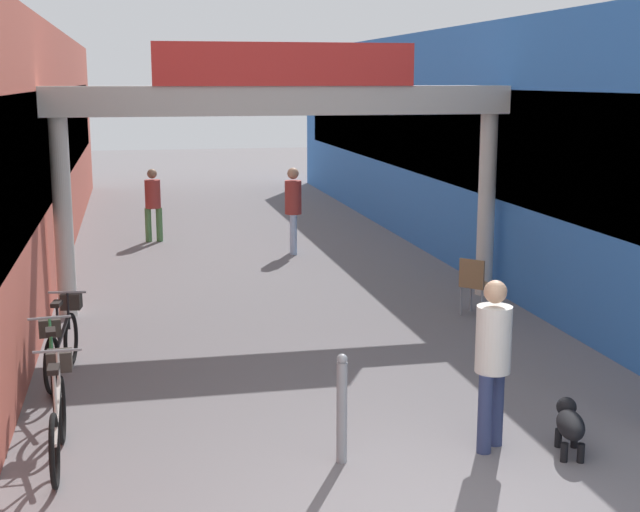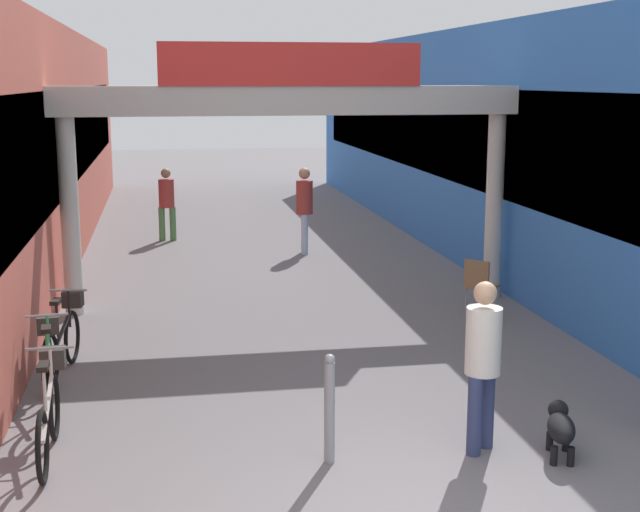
# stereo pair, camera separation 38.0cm
# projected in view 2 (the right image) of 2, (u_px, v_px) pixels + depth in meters

# --- Properties ---
(storefront_right) EXTENTS (3.00, 26.00, 4.48)m
(storefront_right) POSITION_uv_depth(u_px,v_px,m) (514.00, 144.00, 18.04)
(storefront_right) COLOR blue
(storefront_right) RESTS_ON ground_plane
(arcade_sign_gateway) EXTENTS (7.40, 0.47, 4.07)m
(arcade_sign_gateway) POSITION_uv_depth(u_px,v_px,m) (290.00, 121.00, 13.63)
(arcade_sign_gateway) COLOR beige
(arcade_sign_gateway) RESTS_ON ground_plane
(pedestrian_with_dog) EXTENTS (0.48, 0.48, 1.68)m
(pedestrian_with_dog) POSITION_uv_depth(u_px,v_px,m) (483.00, 356.00, 8.42)
(pedestrian_with_dog) COLOR navy
(pedestrian_with_dog) RESTS_ON ground_plane
(pedestrian_carrying_crate) EXTENTS (0.39, 0.40, 1.77)m
(pedestrian_carrying_crate) POSITION_uv_depth(u_px,v_px,m) (305.00, 204.00, 18.13)
(pedestrian_carrying_crate) COLOR #A5BFE0
(pedestrian_carrying_crate) RESTS_ON ground_plane
(pedestrian_elderly_walking) EXTENTS (0.38, 0.35, 1.61)m
(pedestrian_elderly_walking) POSITION_uv_depth(u_px,v_px,m) (167.00, 200.00, 19.62)
(pedestrian_elderly_walking) COLOR #4C7F47
(pedestrian_elderly_walking) RESTS_ON ground_plane
(dog_on_leash) EXTENTS (0.42, 0.68, 0.48)m
(dog_on_leash) POSITION_uv_depth(u_px,v_px,m) (560.00, 426.00, 8.44)
(dog_on_leash) COLOR black
(dog_on_leash) RESTS_ON ground_plane
(bicycle_silver_nearest) EXTENTS (0.46, 1.69, 0.98)m
(bicycle_silver_nearest) POSITION_uv_depth(u_px,v_px,m) (49.00, 411.00, 8.44)
(bicycle_silver_nearest) COLOR black
(bicycle_silver_nearest) RESTS_ON ground_plane
(bicycle_green_second) EXTENTS (0.46, 1.69, 0.98)m
(bicycle_green_second) POSITION_uv_depth(u_px,v_px,m) (49.00, 369.00, 9.65)
(bicycle_green_second) COLOR black
(bicycle_green_second) RESTS_ON ground_plane
(bicycle_black_third) EXTENTS (0.46, 1.68, 0.98)m
(bicycle_black_third) POSITION_uv_depth(u_px,v_px,m) (64.00, 338.00, 10.81)
(bicycle_black_third) COLOR black
(bicycle_black_third) RESTS_ON ground_plane
(bollard_post_metal) EXTENTS (0.10, 0.10, 1.06)m
(bollard_post_metal) POSITION_uv_depth(u_px,v_px,m) (329.00, 408.00, 8.25)
(bollard_post_metal) COLOR gray
(bollard_post_metal) RESTS_ON ground_plane
(cafe_chair_wood_nearer) EXTENTS (0.57, 0.57, 0.89)m
(cafe_chair_wood_nearer) POSITION_uv_depth(u_px,v_px,m) (479.00, 282.00, 13.32)
(cafe_chair_wood_nearer) COLOR gray
(cafe_chair_wood_nearer) RESTS_ON ground_plane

